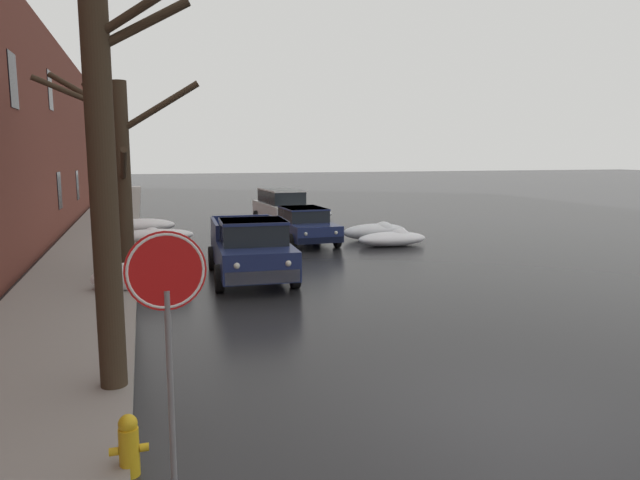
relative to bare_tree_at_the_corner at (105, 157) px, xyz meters
The scene contains 16 objects.
ground_plane 6.63m from the bare_tree_at_the_corner, 27.12° to the right, with size 200.00×200.00×0.00m, color #232326.
left_sidewalk_slab 15.86m from the bare_tree_at_the_corner, 94.83° to the left, with size 3.04×80.00×0.13m, color gray.
brick_townhouse_facade 15.81m from the bare_tree_at_the_corner, 102.15° to the left, with size 0.63×80.00×8.64m.
snow_bank_near_corner_left 15.48m from the bare_tree_at_the_corner, 86.96° to the left, with size 3.11×1.24×0.60m.
snow_bank_along_left_kerb 16.64m from the bare_tree_at_the_corner, 53.66° to the left, with size 2.79×0.93×0.75m.
snow_bank_mid_block_left 7.28m from the bare_tree_at_the_corner, 86.22° to the left, with size 2.51×1.04×0.80m.
snow_bank_near_corner_right 23.46m from the bare_tree_at_the_corner, 66.07° to the left, with size 1.88×1.20×0.64m.
snow_bank_along_right_kerb 18.55m from the bare_tree_at_the_corner, 89.13° to the left, with size 3.10×1.49×0.63m.
snow_bank_far_right_pile 15.37m from the bare_tree_at_the_corner, 50.01° to the left, with size 2.77×1.29×0.66m.
bare_tree_at_the_corner is the anchor object (origin of this frame).
bare_tree_second_along_sidewalk 8.75m from the bare_tree_at_the_corner, 90.62° to the left, with size 4.35×3.28×5.85m.
pickup_truck_darkblue_approaching_near_lane 8.38m from the bare_tree_at_the_corner, 65.40° to the left, with size 2.40×5.10×1.76m.
sedan_darkblue_parked_kerbside_close 14.91m from the bare_tree_at_the_corner, 63.56° to the left, with size 2.05×4.24×1.42m.
suv_white_parked_kerbside_mid 20.00m from the bare_tree_at_the_corner, 69.70° to the left, with size 2.14×4.91×1.82m.
fire_hydrant 3.91m from the bare_tree_at_the_corner, 84.87° to the right, with size 0.42×0.22×0.71m.
stop_sign_at_corner 3.45m from the bare_tree_at_the_corner, 78.19° to the right, with size 0.76×0.08×2.82m.
Camera 1 is at (-4.53, -6.02, 3.53)m, focal length 32.14 mm.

